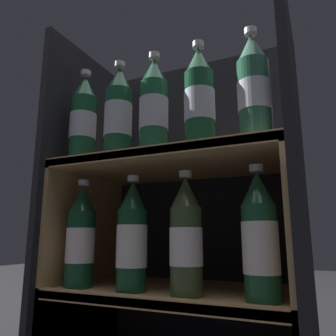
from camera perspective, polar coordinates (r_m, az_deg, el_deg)
name	(u,v)px	position (r m, az deg, el deg)	size (l,w,h in m)	color
fridge_back_wall	(199,195)	(1.04, 5.42, -4.75)	(0.63, 0.02, 0.89)	black
fridge_side_left	(84,194)	(1.03, -14.40, -4.35)	(0.02, 0.39, 0.89)	black
fridge_side_right	(299,179)	(0.80, 21.82, -1.80)	(0.02, 0.39, 0.89)	black
shelf_lower	(175,303)	(0.87, 1.24, -22.45)	(0.59, 0.35, 0.20)	tan
shelf_upper	(175,214)	(0.86, 1.26, -8.07)	(0.59, 0.35, 0.52)	tan
bottle_upper_front_0	(83,120)	(0.95, -14.56, 8.02)	(0.07, 0.07, 0.27)	#194C2D
bottle_upper_front_1	(118,114)	(0.88, -8.65, 9.21)	(0.07, 0.07, 0.27)	#194C2D
bottle_upper_front_2	(154,108)	(0.83, -2.49, 10.42)	(0.07, 0.07, 0.27)	#1E5638
bottle_upper_front_3	(199,99)	(0.79, 5.50, 11.80)	(0.07, 0.07, 0.27)	#194C2D
bottle_upper_front_4	(254,89)	(0.76, 14.73, 13.11)	(0.07, 0.07, 0.27)	#285B42
bottle_lower_front_0	(81,238)	(0.89, -14.96, -11.71)	(0.07, 0.07, 0.27)	#144228
bottle_lower_front_1	(132,238)	(0.80, -6.29, -12.09)	(0.07, 0.07, 0.27)	#144228
bottle_lower_front_2	(186,238)	(0.74, 3.16, -12.09)	(0.07, 0.07, 0.27)	#384C28
bottle_lower_front_3	(260,239)	(0.70, 15.75, -11.77)	(0.07, 0.07, 0.27)	#194C2D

